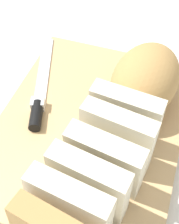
# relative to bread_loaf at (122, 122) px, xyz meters

# --- Properties ---
(ground_plane) EXTENTS (3.00, 3.00, 0.00)m
(ground_plane) POSITION_rel_bread_loaf_xyz_m (-0.02, -0.06, -0.07)
(ground_plane) COLOR silver
(cutting_board) EXTENTS (0.40, 0.32, 0.02)m
(cutting_board) POSITION_rel_bread_loaf_xyz_m (-0.02, -0.06, -0.06)
(cutting_board) COLOR tan
(cutting_board) RESTS_ON ground_plane
(bread_loaf) EXTENTS (0.39, 0.14, 0.10)m
(bread_loaf) POSITION_rel_bread_loaf_xyz_m (0.00, 0.00, 0.00)
(bread_loaf) COLOR tan
(bread_loaf) RESTS_ON cutting_board
(bread_knife) EXTENTS (0.23, 0.10, 0.02)m
(bread_knife) POSITION_rel_bread_loaf_xyz_m (-0.03, -0.16, -0.04)
(bread_knife) COLOR silver
(bread_knife) RESTS_ON cutting_board
(crumb_near_knife) EXTENTS (0.00, 0.00, 0.00)m
(crumb_near_knife) POSITION_rel_bread_loaf_xyz_m (0.02, -0.02, -0.05)
(crumb_near_knife) COLOR #996633
(crumb_near_knife) RESTS_ON cutting_board
(crumb_near_loaf) EXTENTS (0.01, 0.01, 0.01)m
(crumb_near_loaf) POSITION_rel_bread_loaf_xyz_m (-0.09, -0.08, -0.05)
(crumb_near_loaf) COLOR #996633
(crumb_near_loaf) RESTS_ON cutting_board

